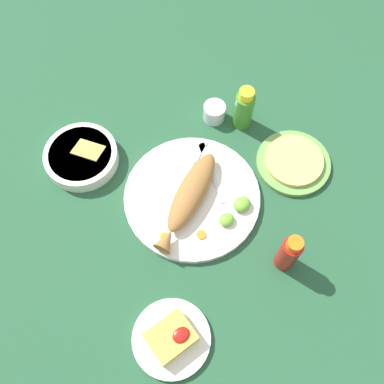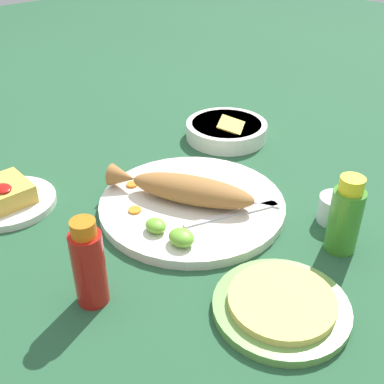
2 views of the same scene
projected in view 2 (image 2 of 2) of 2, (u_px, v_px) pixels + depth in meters
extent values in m
plane|color=#235133|center=(192.00, 209.00, 0.91)|extent=(4.00, 4.00, 0.00)
cylinder|color=silver|center=(192.00, 205.00, 0.91)|extent=(0.35, 0.35, 0.02)
ellipsoid|color=#996633|center=(192.00, 190.00, 0.89)|extent=(0.24, 0.17, 0.05)
cone|color=#996633|center=(123.00, 177.00, 0.93)|extent=(0.07, 0.06, 0.04)
cube|color=silver|center=(215.00, 192.00, 0.92)|extent=(0.11, 0.06, 0.00)
cube|color=silver|center=(262.00, 202.00, 0.90)|extent=(0.07, 0.05, 0.00)
cube|color=silver|center=(214.00, 219.00, 0.85)|extent=(0.05, 0.11, 0.00)
cube|color=silver|center=(259.00, 207.00, 0.88)|extent=(0.04, 0.07, 0.00)
cylinder|color=orange|center=(132.00, 184.00, 0.95)|extent=(0.02, 0.02, 0.00)
cylinder|color=orange|center=(135.00, 210.00, 0.87)|extent=(0.02, 0.02, 0.00)
ellipsoid|color=#6BB233|center=(156.00, 226.00, 0.82)|extent=(0.04, 0.03, 0.02)
ellipsoid|color=#6BB233|center=(181.00, 237.00, 0.79)|extent=(0.05, 0.04, 0.03)
cylinder|color=#B21914|center=(89.00, 269.00, 0.68)|extent=(0.05, 0.05, 0.12)
cylinder|color=orange|center=(83.00, 228.00, 0.64)|extent=(0.04, 0.04, 0.02)
cylinder|color=#3D8428|center=(344.00, 221.00, 0.78)|extent=(0.05, 0.05, 0.11)
cylinder|color=yellow|center=(352.00, 185.00, 0.75)|extent=(0.04, 0.04, 0.03)
cylinder|color=silver|center=(335.00, 209.00, 0.87)|extent=(0.06, 0.06, 0.05)
cylinder|color=white|center=(334.00, 215.00, 0.87)|extent=(0.05, 0.05, 0.02)
cylinder|color=silver|center=(9.00, 203.00, 0.92)|extent=(0.18, 0.18, 0.01)
cube|color=gold|center=(6.00, 191.00, 0.90)|extent=(0.10, 0.08, 0.04)
ellipsoid|color=#AD140F|center=(2.00, 188.00, 0.87)|extent=(0.04, 0.03, 0.01)
cylinder|color=white|center=(226.00, 130.00, 1.16)|extent=(0.19, 0.19, 0.04)
cylinder|color=olive|center=(227.00, 126.00, 1.15)|extent=(0.17, 0.17, 0.01)
cube|color=gold|center=(237.00, 127.00, 1.12)|extent=(0.11, 0.11, 0.02)
cylinder|color=#6B9E4C|center=(281.00, 307.00, 0.69)|extent=(0.20, 0.20, 0.01)
cylinder|color=#E0C666|center=(282.00, 301.00, 0.68)|extent=(0.15, 0.15, 0.01)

